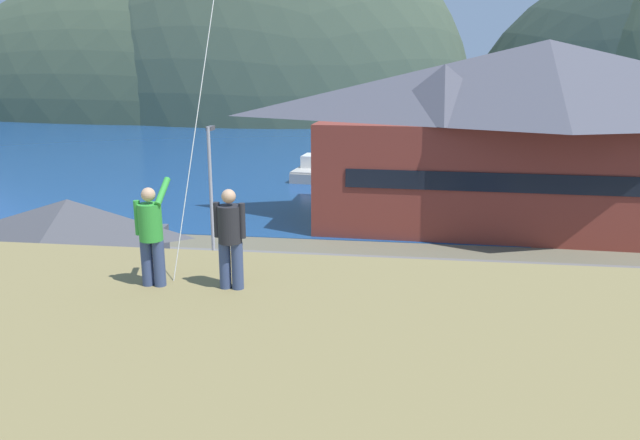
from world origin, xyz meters
The scene contains 14 objects.
ground_plane centered at (0.00, 0.00, 0.00)m, with size 600.00×600.00×0.00m, color #66604C.
parking_lot_pad centered at (0.00, 5.00, 0.05)m, with size 40.00×20.00×0.10m, color slate.
bay_water centered at (0.00, 60.00, 0.01)m, with size 360.00×84.00×0.03m, color navy.
far_hill_west_ridge centered at (-41.63, 109.56, 0.00)m, with size 110.34×48.18×63.75m, color #3D4C38.
far_hill_east_peak centered at (-22.36, 109.65, 0.00)m, with size 81.67×54.62×82.21m, color #42513D.
harbor_lodge centered at (13.53, 23.32, 6.25)m, with size 29.91×13.20×11.76m.
storage_shed_near_lot centered at (-9.13, 6.44, 2.45)m, with size 8.06×5.77×4.72m.
wharf_dock centered at (0.38, 37.43, 0.35)m, with size 3.20×15.01×0.70m.
moored_boat_wharfside centered at (-3.35, 39.24, 0.72)m, with size 3.54×8.67×2.16m.
parked_car_mid_row_far centered at (9.79, 5.38, 1.06)m, with size 4.36×2.38×1.82m.
parked_car_mid_row_near centered at (4.88, -0.39, 1.06)m, with size 4.25×2.15×1.82m.
parking_light_pole centered at (-4.17, 10.55, 4.31)m, with size 0.24×0.78×7.33m.
person_kite_flyer centered at (0.59, -7.22, 7.38)m, with size 0.51×0.66×1.86m.
person_companion centered at (1.97, -7.18, 7.36)m, with size 0.55×0.40×1.74m.
Camera 1 is at (4.81, -16.67, 10.13)m, focal length 33.87 mm.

